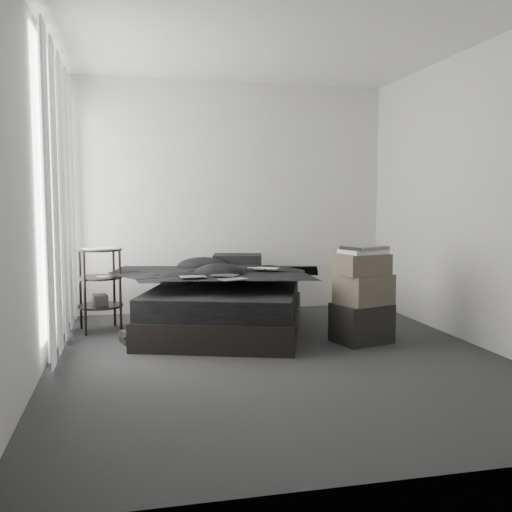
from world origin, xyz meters
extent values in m
cube|color=#2E2E30|center=(0.00, 0.00, 0.00)|extent=(3.60, 4.20, 0.01)
cube|color=white|center=(0.00, 0.00, 2.60)|extent=(3.60, 4.20, 0.01)
cube|color=silver|center=(0.00, 2.10, 1.30)|extent=(3.60, 0.01, 2.60)
cube|color=silver|center=(0.00, -2.10, 1.30)|extent=(3.60, 0.01, 2.60)
cube|color=silver|center=(-1.80, 0.00, 1.30)|extent=(0.01, 4.20, 2.60)
cube|color=silver|center=(1.80, 0.00, 1.30)|extent=(0.01, 4.20, 2.60)
cube|color=white|center=(-1.78, 0.90, 1.35)|extent=(0.02, 2.00, 2.30)
cube|color=white|center=(-1.73, 0.90, 1.28)|extent=(0.06, 2.12, 2.48)
cube|color=black|center=(-0.25, 1.02, 0.12)|extent=(1.90, 2.18, 0.25)
cube|color=black|center=(-0.25, 1.02, 0.35)|extent=(1.83, 2.11, 0.20)
imported|color=black|center=(-0.26, 0.98, 0.55)|extent=(1.78, 1.92, 0.21)
cube|color=black|center=(-0.06, 1.71, 0.51)|extent=(0.64, 0.53, 0.12)
cube|color=black|center=(-0.01, 1.67, 0.63)|extent=(0.58, 0.46, 0.12)
imported|color=silver|center=(0.09, 0.96, 0.67)|extent=(0.35, 0.33, 0.02)
cube|color=black|center=(-0.61, 0.63, 0.66)|extent=(0.24, 0.17, 0.01)
cube|color=black|center=(-0.32, 0.67, 0.67)|extent=(0.28, 0.25, 0.01)
cube|color=black|center=(-0.29, 0.38, 0.67)|extent=(0.27, 0.21, 0.01)
cylinder|color=black|center=(-1.44, 1.30, 0.40)|extent=(0.51, 0.51, 0.79)
cube|color=white|center=(-1.43, 1.29, 0.80)|extent=(0.37, 0.32, 0.02)
cube|color=black|center=(-1.17, 0.73, 0.06)|extent=(0.17, 0.21, 0.13)
cube|color=black|center=(0.86, 0.32, 0.17)|extent=(0.55, 0.48, 0.35)
cube|color=#595146|center=(0.87, 0.31, 0.48)|extent=(0.53, 0.47, 0.27)
cube|color=#595146|center=(0.85, 0.32, 0.71)|extent=(0.48, 0.42, 0.18)
cube|color=silver|center=(0.86, 0.32, 0.82)|extent=(0.42, 0.37, 0.04)
cube|color=silver|center=(0.87, 0.31, 0.85)|extent=(0.42, 0.38, 0.03)
camera|label=1|loc=(-1.17, -4.37, 1.26)|focal=40.00mm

